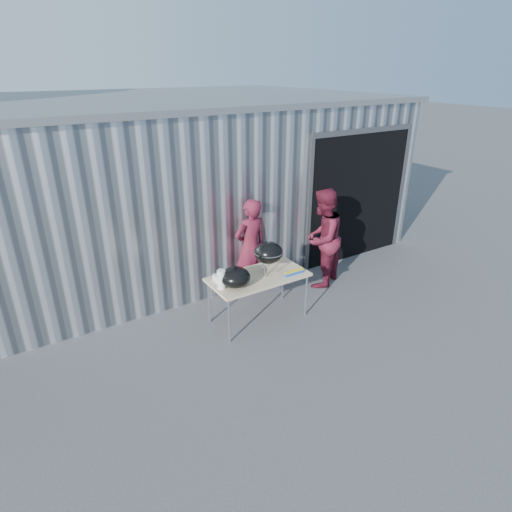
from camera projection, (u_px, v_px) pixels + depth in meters
ground at (265, 347)px, 6.07m from camera, size 80.00×80.00×0.00m
building at (186, 170)px, 9.44m from camera, size 8.20×6.20×3.10m
folding_table at (258, 278)px, 6.47m from camera, size 1.50×0.75×0.75m
kettle_grill at (269, 248)px, 6.38m from camera, size 0.44×0.44×0.94m
grill_lid at (235, 277)px, 6.10m from camera, size 0.44×0.44×0.32m
paper_towels at (221, 279)px, 6.04m from camera, size 0.12×0.12×0.28m
white_tub at (221, 278)px, 6.29m from camera, size 0.20×0.15×0.10m
foil_box at (294, 273)px, 6.49m from camera, size 0.32×0.06×0.06m
person_cook at (251, 247)px, 7.26m from camera, size 0.64×0.44×1.68m
person_bystander at (322, 238)px, 7.49m from camera, size 1.07×0.99×1.77m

